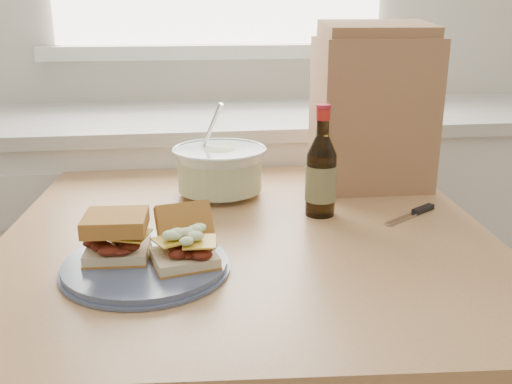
{
  "coord_description": "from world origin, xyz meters",
  "views": [
    {
      "loc": [
        -0.19,
        -0.21,
        1.27
      ],
      "look_at": [
        -0.03,
        0.89,
        0.91
      ],
      "focal_mm": 40.0,
      "sensor_mm": 36.0,
      "label": 1
    }
  ],
  "objects": [
    {
      "name": "coleslaw_bowl",
      "position": [
        -0.09,
        1.13,
        0.89
      ],
      "size": [
        0.23,
        0.23,
        0.23
      ],
      "color": "silver",
      "rests_on": "dining_table"
    },
    {
      "name": "beer_bottle",
      "position": [
        0.12,
        0.95,
        0.93
      ],
      "size": [
        0.07,
        0.07,
        0.25
      ],
      "rotation": [
        0.0,
        0.0,
        0.32
      ],
      "color": "black",
      "rests_on": "dining_table"
    },
    {
      "name": "sandwich_left",
      "position": [
        -0.3,
        0.74,
        0.89
      ],
      "size": [
        0.11,
        0.11,
        0.08
      ],
      "rotation": [
        0.0,
        0.0,
        -0.07
      ],
      "color": "beige",
      "rests_on": "plate"
    },
    {
      "name": "sandwich_right",
      "position": [
        -0.18,
        0.72,
        0.88
      ],
      "size": [
        0.12,
        0.17,
        0.09
      ],
      "rotation": [
        0.0,
        0.0,
        0.22
      ],
      "color": "beige",
      "rests_on": "plate"
    },
    {
      "name": "plate",
      "position": [
        -0.25,
        0.72,
        0.84
      ],
      "size": [
        0.29,
        0.29,
        0.02
      ],
      "primitive_type": "cylinder",
      "color": "#485575",
      "rests_on": "dining_table"
    },
    {
      "name": "dining_table",
      "position": [
        -0.05,
        0.88,
        0.71
      ],
      "size": [
        1.08,
        1.08,
        0.83
      ],
      "rotation": [
        0.0,
        0.0,
        -0.08
      ],
      "color": "tan",
      "rests_on": "ground"
    },
    {
      "name": "knife",
      "position": [
        0.34,
        0.92,
        0.84
      ],
      "size": [
        0.15,
        0.11,
        0.01
      ],
      "rotation": [
        0.0,
        0.0,
        0.58
      ],
      "color": "silver",
      "rests_on": "dining_table"
    },
    {
      "name": "cabinet_run",
      "position": [
        -0.0,
        1.7,
        0.47
      ],
      "size": [
        2.5,
        0.64,
        0.94
      ],
      "color": "white",
      "rests_on": "ground"
    },
    {
      "name": "paper_bag",
      "position": [
        0.3,
        1.15,
        1.02
      ],
      "size": [
        0.29,
        0.19,
        0.37
      ],
      "primitive_type": "cube",
      "rotation": [
        0.0,
        0.0,
        -0.02
      ],
      "color": "#9A6C4A",
      "rests_on": "dining_table"
    }
  ]
}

